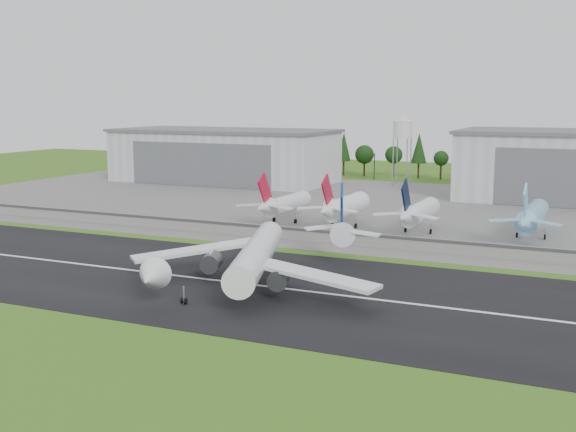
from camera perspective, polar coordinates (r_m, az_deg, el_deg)
The scene contains 14 objects.
ground at distance 142.20m, azimuth -9.90°, elevation -5.72°, with size 600.00×600.00×0.00m, color #315A15.
runway at distance 150.24m, azimuth -7.73°, elevation -4.83°, with size 320.00×60.00×0.10m, color black.
runway_centerline at distance 150.23m, azimuth -7.74°, elevation -4.81°, with size 220.00×1.00×0.02m, color white.
apron at distance 248.37m, azimuth 5.95°, elevation 0.79°, with size 320.00×150.00×0.10m, color slate.
blast_fence at distance 188.46m, azimuth -0.42°, elevation -1.32°, with size 240.00×0.61×3.50m.
hangar_west at distance 320.75m, azimuth -5.06°, elevation 4.79°, with size 97.00×44.00×23.20m.
water_tower at distance 309.52m, azimuth 9.05°, elevation 6.95°, with size 8.40×8.40×29.40m.
utility_poles at distance 324.55m, azimuth 10.51°, elevation 2.66°, with size 230.00×3.00×12.00m, color black, non-canonical shape.
treeline at distance 339.03m, azimuth 11.14°, elevation 2.92°, with size 320.00×16.00×22.00m, color black, non-canonical shape.
main_airliner at distance 141.36m, azimuth -2.63°, elevation -3.63°, with size 54.10×57.59×18.17m.
parked_jet_red_a at distance 211.27m, azimuth -0.44°, elevation 0.95°, with size 7.36×31.29×16.36m.
parked_jet_red_b at distance 204.13m, azimuth 4.33°, elevation 0.73°, with size 7.36×31.29×16.73m.
parked_jet_navy at distance 197.80m, azimuth 10.17°, elevation 0.27°, with size 7.36×31.29×16.48m.
parked_jet_skyblue at distance 197.67m, azimuth 18.66°, elevation -0.08°, with size 7.36×37.29×16.56m.
Camera 1 is at (78.57, -112.79, 36.41)m, focal length 45.00 mm.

